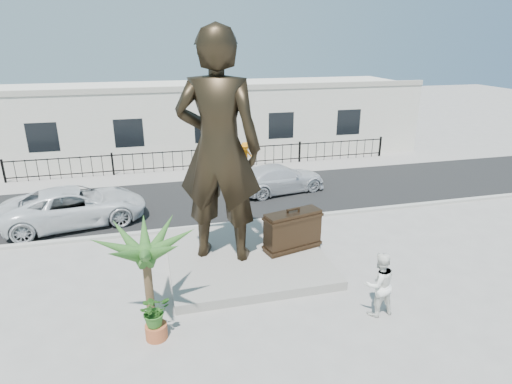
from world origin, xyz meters
TOP-DOWN VIEW (x-y plane):
  - ground at (0.00, 0.00)m, footprint 100.00×100.00m
  - street at (0.00, 8.00)m, footprint 40.00×7.00m
  - curb at (0.00, 4.50)m, footprint 40.00×0.25m
  - far_sidewalk at (0.00, 12.00)m, footprint 40.00×2.50m
  - plinth at (-0.50, 1.50)m, footprint 5.20×5.20m
  - fence at (0.00, 12.80)m, footprint 22.00×0.10m
  - building at (0.00, 17.00)m, footprint 28.00×7.00m
  - statue at (-1.31, 1.59)m, footprint 3.17×2.66m
  - suitcase at (1.14, 1.36)m, footprint 2.08×1.09m
  - tourist at (2.37, -2.35)m, footprint 0.95×0.76m
  - car_white at (-6.56, 6.25)m, footprint 5.94×3.54m
  - car_silver at (2.71, 7.95)m, footprint 4.94×2.73m
  - worker at (1.90, 12.04)m, footprint 1.14×0.80m
  - palm_tree at (-3.72, -1.32)m, footprint 1.80×1.80m
  - planter at (-3.62, -1.92)m, footprint 0.56×0.56m
  - shrub at (-3.62, -1.92)m, footprint 0.93×0.86m

SIDE VIEW (x-z plane):
  - ground at x=0.00m, z-range 0.00..0.00m
  - palm_tree at x=-3.72m, z-range -1.60..1.60m
  - street at x=0.00m, z-range 0.00..0.01m
  - far_sidewalk at x=0.00m, z-range 0.00..0.02m
  - curb at x=0.00m, z-range 0.00..0.12m
  - plinth at x=-0.50m, z-range 0.00..0.30m
  - planter at x=-3.62m, z-range 0.00..0.40m
  - fence at x=0.00m, z-range 0.00..1.20m
  - car_silver at x=2.71m, z-range 0.01..1.37m
  - car_white at x=-6.56m, z-range 0.01..1.56m
  - worker at x=1.90m, z-range 0.02..1.64m
  - shrub at x=-3.62m, z-range 0.40..1.26m
  - tourist at x=2.37m, z-range 0.00..1.88m
  - suitcase at x=1.14m, z-range 0.30..1.70m
  - building at x=0.00m, z-range 0.00..4.40m
  - statue at x=-1.31m, z-range 0.30..7.70m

